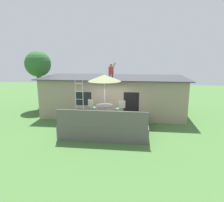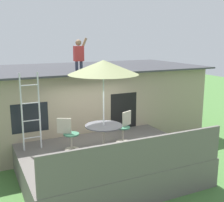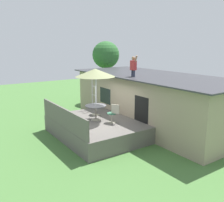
# 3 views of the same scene
# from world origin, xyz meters

# --- Properties ---
(ground_plane) EXTENTS (40.00, 40.00, 0.00)m
(ground_plane) POSITION_xyz_m (0.00, 0.00, 0.00)
(ground_plane) COLOR #477538
(house) EXTENTS (10.50, 4.50, 2.81)m
(house) POSITION_xyz_m (0.00, 3.60, 1.41)
(house) COLOR gray
(house) RESTS_ON ground
(deck) EXTENTS (4.80, 3.74, 0.80)m
(deck) POSITION_xyz_m (0.00, 0.00, 0.40)
(deck) COLOR #605B56
(deck) RESTS_ON ground
(deck_railing) EXTENTS (4.70, 0.08, 0.90)m
(deck_railing) POSITION_xyz_m (0.00, -1.82, 1.25)
(deck_railing) COLOR #605B56
(deck_railing) RESTS_ON deck
(patio_table) EXTENTS (1.04, 1.04, 0.74)m
(patio_table) POSITION_xyz_m (-0.11, -0.05, 1.39)
(patio_table) COLOR #A59E8C
(patio_table) RESTS_ON deck
(patio_umbrella) EXTENTS (1.90, 1.90, 2.54)m
(patio_umbrella) POSITION_xyz_m (-0.11, -0.05, 3.15)
(patio_umbrella) COLOR silver
(patio_umbrella) RESTS_ON deck
(step_ladder) EXTENTS (0.52, 0.04, 2.20)m
(step_ladder) POSITION_xyz_m (-1.90, 0.92, 1.90)
(step_ladder) COLOR silver
(step_ladder) RESTS_ON deck
(person_figure) EXTENTS (0.47, 0.20, 1.11)m
(person_figure) POSITION_xyz_m (-0.01, 2.20, 3.42)
(person_figure) COLOR #33384C
(person_figure) RESTS_ON house
(patio_chair_left) EXTENTS (0.58, 0.44, 0.92)m
(patio_chair_left) POSITION_xyz_m (-0.97, 0.45, 1.26)
(patio_chair_left) COLOR #A59E8C
(patio_chair_left) RESTS_ON deck
(patio_chair_right) EXTENTS (0.59, 0.44, 0.92)m
(patio_chair_right) POSITION_xyz_m (0.76, 0.38, 1.26)
(patio_chair_right) COLOR #A59E8C
(patio_chair_right) RESTS_ON deck
(backyard_tree) EXTENTS (2.07, 2.07, 4.72)m
(backyard_tree) POSITION_xyz_m (-6.26, 4.52, 3.60)
(backyard_tree) COLOR brown
(backyard_tree) RESTS_ON ground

